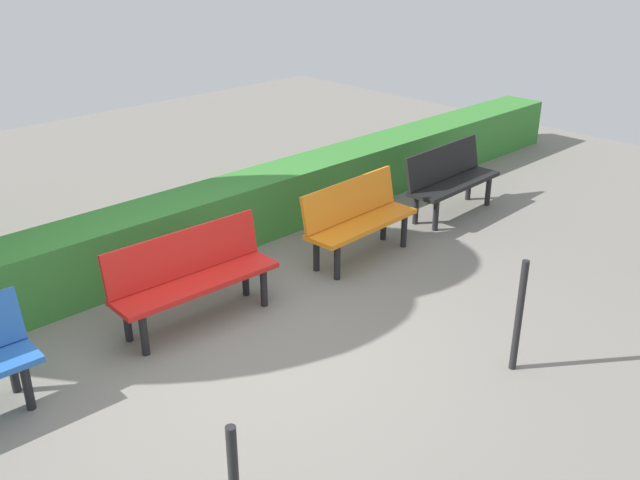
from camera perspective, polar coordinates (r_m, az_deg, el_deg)
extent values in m
plane|color=gray|center=(6.37, -6.31, -8.42)|extent=(17.26, 17.26, 0.00)
cube|color=black|center=(9.11, 10.78, 4.50)|extent=(1.49, 0.47, 0.05)
cube|color=black|center=(9.14, 9.90, 6.18)|extent=(1.48, 0.18, 0.42)
cylinder|color=black|center=(9.58, 13.39, 3.85)|extent=(0.07, 0.07, 0.39)
cylinder|color=black|center=(9.73, 11.89, 4.29)|extent=(0.07, 0.07, 0.39)
cylinder|color=black|center=(8.65, 9.31, 1.98)|extent=(0.07, 0.07, 0.39)
cylinder|color=black|center=(8.81, 7.72, 2.50)|extent=(0.07, 0.07, 0.39)
cube|color=orange|center=(7.74, 3.42, 1.33)|extent=(1.45, 0.48, 0.05)
cube|color=orange|center=(7.77, 2.40, 3.30)|extent=(1.44, 0.18, 0.42)
cylinder|color=black|center=(8.16, 6.78, 0.73)|extent=(0.07, 0.07, 0.39)
cylinder|color=black|center=(8.32, 5.14, 1.30)|extent=(0.07, 0.07, 0.39)
cylinder|color=black|center=(7.35, 1.39, -1.80)|extent=(0.07, 0.07, 0.39)
cylinder|color=black|center=(7.54, -0.29, -1.11)|extent=(0.07, 0.07, 0.39)
cube|color=red|center=(6.56, -9.88, -3.41)|extent=(1.61, 0.48, 0.05)
cube|color=red|center=(6.61, -10.91, -1.02)|extent=(1.59, 0.17, 0.42)
cylinder|color=black|center=(6.87, -4.54, -3.85)|extent=(0.07, 0.07, 0.39)
cylinder|color=black|center=(7.09, -6.02, -2.99)|extent=(0.07, 0.07, 0.39)
cylinder|color=black|center=(6.29, -13.98, -7.42)|extent=(0.07, 0.07, 0.39)
cylinder|color=black|center=(6.52, -15.26, -6.34)|extent=(0.07, 0.07, 0.39)
cylinder|color=black|center=(5.91, -22.48, -10.92)|extent=(0.07, 0.07, 0.39)
cylinder|color=black|center=(6.16, -23.48, -9.61)|extent=(0.07, 0.07, 0.39)
cube|color=#387F33|center=(8.03, -9.42, 1.42)|extent=(13.26, 0.65, 0.71)
cylinder|color=black|center=(5.99, 15.72, -5.93)|extent=(0.06, 0.06, 1.00)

